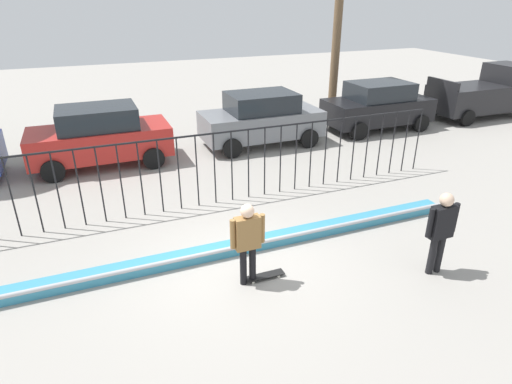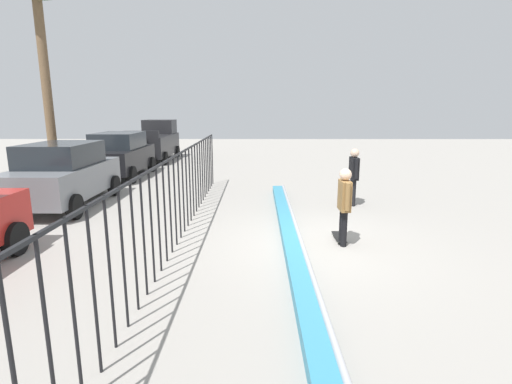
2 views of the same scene
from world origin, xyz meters
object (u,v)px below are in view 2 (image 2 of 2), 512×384
object	(u,v)px
pickup_truck	(155,142)
skateboard	(339,237)
parked_car_gray	(63,174)
parked_car_black	(120,154)
skateboarder	(344,200)
camera_operator	(354,172)

from	to	relation	value
pickup_truck	skateboard	bearing A→B (deg)	-151.09
parked_car_gray	parked_car_black	size ratio (longest dim) A/B	1.00
skateboarder	parked_car_black	size ratio (longest dim) A/B	0.39
skateboard	pickup_truck	size ratio (longest dim) A/B	0.17
parked_car_gray	skateboard	bearing A→B (deg)	-110.30
pickup_truck	parked_car_black	bearing A→B (deg)	179.29
skateboarder	parked_car_black	xyz separation A→B (m)	(8.57, 7.74, -0.03)
parked_car_gray	pickup_truck	xyz separation A→B (m)	(10.77, 0.01, 0.06)
skateboarder	pickup_truck	world-z (taller)	pickup_truck
skateboard	parked_car_black	xyz separation A→B (m)	(8.22, 7.74, 0.91)
skateboard	parked_car_black	size ratio (longest dim) A/B	0.19
camera_operator	parked_car_gray	distance (m)	8.72
skateboard	pickup_truck	world-z (taller)	pickup_truck
camera_operator	parked_car_gray	xyz separation A→B (m)	(-0.09, 8.72, -0.07)
skateboard	parked_car_gray	world-z (taller)	parked_car_gray
skateboarder	skateboard	xyz separation A→B (m)	(0.34, 0.00, -0.94)
parked_car_gray	pickup_truck	size ratio (longest dim) A/B	0.91
skateboard	pickup_truck	distance (m)	15.90
skateboard	parked_car_black	distance (m)	11.33
camera_operator	parked_car_gray	world-z (taller)	parked_car_gray
parked_car_gray	pickup_truck	world-z (taller)	pickup_truck
skateboarder	camera_operator	xyz separation A→B (m)	(3.55, -1.05, 0.04)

